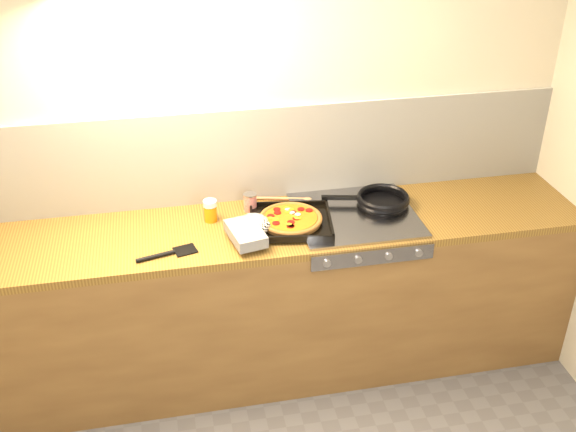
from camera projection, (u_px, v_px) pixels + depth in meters
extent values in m
plane|color=#BFB8A1|center=(256.00, 136.00, 3.40)|extent=(3.20, 0.00, 3.20)
cube|color=white|center=(257.00, 155.00, 3.44)|extent=(3.20, 0.02, 0.50)
cube|color=olive|center=(269.00, 301.00, 3.56)|extent=(3.20, 0.60, 0.86)
cube|color=olive|center=(267.00, 228.00, 3.33)|extent=(3.20, 0.60, 0.04)
cube|color=gray|center=(372.00, 256.00, 3.17)|extent=(0.60, 0.03, 0.08)
cylinder|color=#A5A5AA|center=(327.00, 263.00, 3.12)|extent=(0.04, 0.02, 0.04)
cylinder|color=#A5A5AA|center=(358.00, 260.00, 3.14)|extent=(0.04, 0.02, 0.04)
cylinder|color=#A5A5AA|center=(389.00, 256.00, 3.17)|extent=(0.04, 0.02, 0.04)
cylinder|color=#A5A5AA|center=(419.00, 253.00, 3.19)|extent=(0.04, 0.02, 0.04)
cube|color=gray|center=(355.00, 215.00, 3.40)|extent=(0.60, 0.56, 0.02)
cube|color=black|center=(291.00, 223.00, 3.30)|extent=(0.44, 0.40, 0.01)
cube|color=black|center=(289.00, 203.00, 3.43)|extent=(0.40, 0.07, 0.02)
cube|color=black|center=(293.00, 238.00, 3.14)|extent=(0.40, 0.07, 0.02)
cube|color=black|center=(330.00, 219.00, 3.30)|extent=(0.06, 0.35, 0.02)
cube|color=black|center=(251.00, 221.00, 3.28)|extent=(0.06, 0.35, 0.02)
cylinder|color=#935E2A|center=(291.00, 220.00, 3.29)|extent=(0.34, 0.34, 0.02)
torus|color=#935E2A|center=(291.00, 218.00, 3.28)|extent=(0.35, 0.35, 0.02)
cylinder|color=#C48217|center=(291.00, 218.00, 3.28)|extent=(0.30, 0.30, 0.01)
cylinder|color=maroon|center=(296.00, 218.00, 3.27)|extent=(0.04, 0.04, 0.00)
cylinder|color=maroon|center=(277.00, 209.00, 3.34)|extent=(0.04, 0.04, 0.00)
cylinder|color=maroon|center=(290.00, 226.00, 3.20)|extent=(0.04, 0.04, 0.00)
cylinder|color=maroon|center=(271.00, 216.00, 3.29)|extent=(0.04, 0.04, 0.00)
cylinder|color=maroon|center=(301.00, 209.00, 3.34)|extent=(0.04, 0.04, 0.00)
cylinder|color=maroon|center=(293.00, 212.00, 3.32)|extent=(0.04, 0.04, 0.00)
cylinder|color=maroon|center=(276.00, 223.00, 3.23)|extent=(0.04, 0.04, 0.00)
cylinder|color=maroon|center=(309.00, 210.00, 3.34)|extent=(0.04, 0.04, 0.00)
cylinder|color=maroon|center=(291.00, 226.00, 3.20)|extent=(0.04, 0.04, 0.00)
cylinder|color=maroon|center=(291.00, 222.00, 3.23)|extent=(0.04, 0.04, 0.00)
cylinder|color=maroon|center=(278.00, 213.00, 3.31)|extent=(0.04, 0.04, 0.00)
ellipsoid|color=gold|center=(275.00, 219.00, 3.26)|extent=(0.03, 0.02, 0.01)
ellipsoid|color=gold|center=(270.00, 218.00, 3.27)|extent=(0.03, 0.02, 0.01)
ellipsoid|color=gold|center=(288.00, 212.00, 3.32)|extent=(0.03, 0.02, 0.01)
ellipsoid|color=gold|center=(287.00, 208.00, 3.35)|extent=(0.03, 0.02, 0.01)
ellipsoid|color=gold|center=(289.00, 224.00, 3.22)|extent=(0.03, 0.02, 0.01)
ellipsoid|color=gold|center=(298.00, 218.00, 3.26)|extent=(0.03, 0.02, 0.01)
ellipsoid|color=gold|center=(295.00, 217.00, 3.28)|extent=(0.03, 0.02, 0.01)
ellipsoid|color=gold|center=(276.00, 220.00, 3.25)|extent=(0.03, 0.02, 0.01)
ellipsoid|color=gold|center=(291.00, 210.00, 3.34)|extent=(0.03, 0.02, 0.01)
ellipsoid|color=silver|center=(288.00, 209.00, 3.35)|extent=(0.03, 0.03, 0.01)
ellipsoid|color=silver|center=(292.00, 213.00, 3.31)|extent=(0.03, 0.03, 0.01)
ellipsoid|color=silver|center=(298.00, 214.00, 3.30)|extent=(0.03, 0.03, 0.01)
cube|color=black|center=(246.00, 234.00, 3.15)|extent=(0.18, 0.26, 0.05)
ellipsoid|color=black|center=(254.00, 221.00, 3.24)|extent=(0.16, 0.16, 0.06)
cylinder|color=black|center=(261.00, 230.00, 3.17)|extent=(0.10, 0.11, 0.05)
cylinder|color=black|center=(383.00, 203.00, 3.47)|extent=(0.30, 0.30, 0.01)
torus|color=black|center=(383.00, 199.00, 3.46)|extent=(0.33, 0.33, 0.03)
cube|color=black|center=(341.00, 198.00, 3.46)|extent=(0.20, 0.07, 0.02)
cylinder|color=#9D0C0E|center=(250.00, 202.00, 3.42)|extent=(0.08, 0.08, 0.09)
cylinder|color=#B2B2B7|center=(250.00, 194.00, 3.40)|extent=(0.09, 0.09, 0.01)
cylinder|color=#B2B2B7|center=(251.00, 210.00, 3.44)|extent=(0.09, 0.09, 0.01)
cylinder|color=orange|center=(210.00, 213.00, 3.34)|extent=(0.08, 0.08, 0.08)
cylinder|color=silver|center=(210.00, 203.00, 3.31)|extent=(0.08, 0.08, 0.03)
cylinder|color=#B7754E|center=(281.00, 199.00, 3.54)|extent=(0.26, 0.08, 0.02)
ellipsoid|color=#B7754E|center=(307.00, 199.00, 3.53)|extent=(0.07, 0.06, 0.02)
cube|color=black|center=(185.00, 250.00, 3.12)|extent=(0.12, 0.11, 0.01)
cylinder|color=black|center=(155.00, 256.00, 3.06)|extent=(0.18, 0.06, 0.02)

